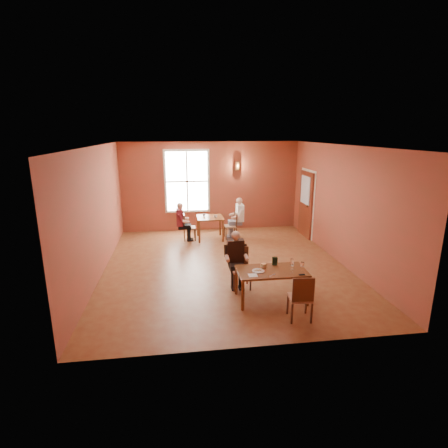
{
  "coord_description": "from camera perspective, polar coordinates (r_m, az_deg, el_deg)",
  "views": [
    {
      "loc": [
        -1.17,
        -8.25,
        3.32
      ],
      "look_at": [
        0.0,
        0.2,
        1.05
      ],
      "focal_mm": 28.0,
      "sensor_mm": 36.0,
      "label": 1
    }
  ],
  "objects": [
    {
      "name": "wall_left",
      "position": [
        8.65,
        -19.92,
        1.85
      ],
      "size": [
        0.04,
        7.0,
        3.0
      ],
      "primitive_type": "cube",
      "color": "brown",
      "rests_on": "ground"
    },
    {
      "name": "goblet_c",
      "position": [
        6.97,
        11.03,
        -7.16
      ],
      "size": [
        0.09,
        0.09,
        0.17
      ],
      "primitive_type": null,
      "rotation": [
        0.0,
        0.0,
        -0.3
      ],
      "color": "white",
      "rests_on": "main_table"
    },
    {
      "name": "chair_diner_main",
      "position": [
        7.62,
        2.78,
        -7.29
      ],
      "size": [
        0.39,
        0.39,
        0.88
      ],
      "primitive_type": null,
      "rotation": [
        0.0,
        0.0,
        3.14
      ],
      "color": "brown",
      "rests_on": "ground"
    },
    {
      "name": "second_table",
      "position": [
        11.07,
        -2.28,
        -0.64
      ],
      "size": [
        0.81,
        0.81,
        0.72
      ],
      "primitive_type": null,
      "color": "olive",
      "rests_on": "ground"
    },
    {
      "name": "napkin",
      "position": [
        6.78,
        4.73,
        -8.35
      ],
      "size": [
        0.17,
        0.17,
        0.01
      ],
      "primitive_type": "cube",
      "rotation": [
        0.0,
        0.0,
        -0.02
      ],
      "color": "white",
      "rests_on": "main_table"
    },
    {
      "name": "chair_diner_maroon",
      "position": [
        11.01,
        -5.65,
        -0.48
      ],
      "size": [
        0.37,
        0.37,
        0.83
      ],
      "primitive_type": null,
      "rotation": [
        0.0,
        0.0,
        -1.57
      ],
      "color": "#5B3615",
      "rests_on": "ground"
    },
    {
      "name": "wall_front",
      "position": [
        5.22,
        5.59,
        -5.56
      ],
      "size": [
        6.0,
        0.04,
        3.0
      ],
      "primitive_type": "cube",
      "color": "brown",
      "rests_on": "ground"
    },
    {
      "name": "diner_maroon",
      "position": [
        10.97,
        -5.83,
        0.38
      ],
      "size": [
        0.47,
        0.47,
        1.17
      ],
      "primitive_type": null,
      "rotation": [
        0.0,
        0.0,
        -1.57
      ],
      "color": "maroon",
      "rests_on": "ground"
    },
    {
      "name": "cup_b",
      "position": [
        11.05,
        -3.28,
        1.45
      ],
      "size": [
        0.09,
        0.09,
        0.08
      ],
      "primitive_type": "imported",
      "rotation": [
        0.0,
        0.0,
        0.09
      ],
      "color": "silver",
      "rests_on": "second_table"
    },
    {
      "name": "goblet_b",
      "position": [
        7.14,
        12.66,
        -6.68
      ],
      "size": [
        0.09,
        0.09,
        0.18
      ],
      "primitive_type": null,
      "rotation": [
        0.0,
        0.0,
        0.22
      ],
      "color": "white",
      "rests_on": "main_table"
    },
    {
      "name": "diner_white",
      "position": [
        11.08,
        1.21,
        0.81
      ],
      "size": [
        0.5,
        0.5,
        1.25
      ],
      "primitive_type": null,
      "rotation": [
        0.0,
        0.0,
        1.57
      ],
      "color": "silver",
      "rests_on": "ground"
    },
    {
      "name": "wall_right",
      "position": [
        9.42,
        18.59,
        2.98
      ],
      "size": [
        0.04,
        7.0,
        3.0
      ],
      "primitive_type": "cube",
      "color": "brown",
      "rests_on": "ground"
    },
    {
      "name": "knife",
      "position": [
        6.83,
        7.89,
        -8.27
      ],
      "size": [
        0.16,
        0.11,
        0.0
      ],
      "primitive_type": "cube",
      "rotation": [
        0.0,
        0.0,
        0.57
      ],
      "color": "white",
      "rests_on": "main_table"
    },
    {
      "name": "door",
      "position": [
        11.55,
        13.16,
        3.16
      ],
      "size": [
        0.12,
        1.04,
        2.1
      ],
      "primitive_type": "cube",
      "color": "maroon",
      "rests_on": "ground"
    },
    {
      "name": "ceiling",
      "position": [
        8.34,
        0.19,
        12.7
      ],
      "size": [
        6.0,
        7.0,
        0.04
      ],
      "primitive_type": "cube",
      "color": "white",
      "rests_on": "wall_back"
    },
    {
      "name": "menu_stand",
      "position": [
        7.3,
        8.3,
        -6.01
      ],
      "size": [
        0.11,
        0.07,
        0.17
      ],
      "primitive_type": "cube",
      "rotation": [
        0.0,
        0.0,
        -0.17
      ],
      "color": "black",
      "rests_on": "main_table"
    },
    {
      "name": "sunglasses",
      "position": [
        6.95,
        12.58,
        -8.05
      ],
      "size": [
        0.12,
        0.04,
        0.01
      ],
      "primitive_type": "cube",
      "rotation": [
        0.0,
        0.0,
        0.0
      ],
      "color": "black",
      "rests_on": "main_table"
    },
    {
      "name": "chair_empty",
      "position": [
        6.57,
        12.29,
        -11.51
      ],
      "size": [
        0.42,
        0.42,
        0.87
      ],
      "primitive_type": null,
      "rotation": [
        0.0,
        0.0,
        -0.09
      ],
      "color": "#513114",
      "rests_on": "ground"
    },
    {
      "name": "main_table",
      "position": [
        7.2,
        7.71,
        -9.85
      ],
      "size": [
        1.38,
        0.77,
        0.64
      ],
      "primitive_type": null,
      "color": "#642E15",
      "rests_on": "ground"
    },
    {
      "name": "diner_main",
      "position": [
        7.54,
        2.84,
        -6.31
      ],
      "size": [
        0.48,
        0.48,
        1.19
      ],
      "primitive_type": null,
      "rotation": [
        0.0,
        0.0,
        3.14
      ],
      "color": "#3C261E",
      "rests_on": "ground"
    },
    {
      "name": "chair_diner_white",
      "position": [
        11.13,
        1.05,
        -0.25
      ],
      "size": [
        0.36,
        0.36,
        0.83
      ],
      "primitive_type": null,
      "rotation": [
        0.0,
        0.0,
        1.57
      ],
      "color": "brown",
      "rests_on": "ground"
    },
    {
      "name": "wall_sconce",
      "position": [
        11.89,
        2.22,
        9.47
      ],
      "size": [
        0.16,
        0.16,
        0.28
      ],
      "primitive_type": "cylinder",
      "color": "brown",
      "rests_on": "wall_back"
    },
    {
      "name": "ground",
      "position": [
        8.97,
        0.18,
        -6.82
      ],
      "size": [
        6.0,
        7.0,
        0.01
      ],
      "primitive_type": "cube",
      "color": "brown",
      "rests_on": "ground"
    },
    {
      "name": "sandwich",
      "position": [
        7.07,
        6.49,
        -6.98
      ],
      "size": [
        0.11,
        0.11,
        0.1
      ],
      "primitive_type": "cube",
      "rotation": [
        0.0,
        0.0,
        0.42
      ],
      "color": "tan",
      "rests_on": "main_table"
    },
    {
      "name": "window",
      "position": [
        11.82,
        -6.05,
        6.93
      ],
      "size": [
        1.36,
        0.1,
        1.96
      ],
      "primitive_type": "cube",
      "color": "white",
      "rests_on": "wall_back"
    },
    {
      "name": "cup_a",
      "position": [
        10.85,
        -1.39,
        1.23
      ],
      "size": [
        0.14,
        0.14,
        0.08
      ],
      "primitive_type": "imported",
      "rotation": [
        0.0,
        0.0,
        -0.4
      ],
      "color": "silver",
      "rests_on": "second_table"
    },
    {
      "name": "goblet_a",
      "position": [
        7.28,
        11.05,
        -6.18
      ],
      "size": [
        0.09,
        0.09,
        0.18
      ],
      "primitive_type": null,
      "rotation": [
        0.0,
        0.0,
        0.19
      ],
      "color": "white",
      "rests_on": "main_table"
    },
    {
      "name": "wall_back",
      "position": [
        11.95,
        -2.18,
        6.12
      ],
      "size": [
        6.0,
        0.04,
        3.0
      ],
      "primitive_type": "cube",
      "color": "brown",
      "rests_on": "ground"
    },
    {
      "name": "plate_food",
      "position": [
        6.97,
        5.62,
        -7.59
      ],
      "size": [
        0.29,
        0.29,
        0.03
      ],
      "primitive_type": "cylinder",
      "rotation": [
        0.0,
        0.0,
        -0.15
      ],
      "color": "silver",
      "rests_on": "main_table"
    }
  ]
}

